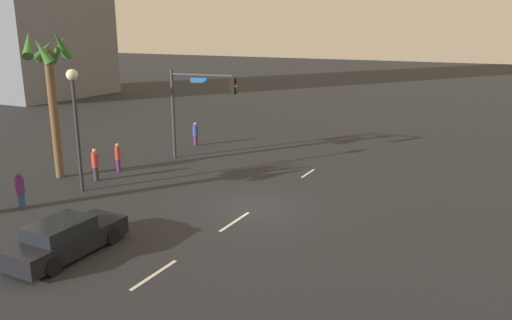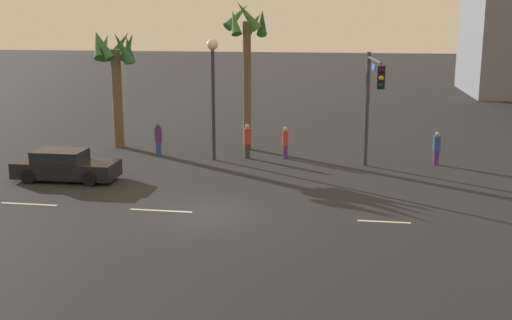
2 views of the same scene
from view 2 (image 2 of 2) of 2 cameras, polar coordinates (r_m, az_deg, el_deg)
ground_plane at (r=23.90m, az=-4.13°, el=-4.77°), size 220.00×220.00×0.00m
lane_stripe_2 at (r=26.48m, az=-19.62°, el=-3.73°), size 2.34×0.14×0.01m
lane_stripe_3 at (r=24.39m, az=-8.48°, el=-4.50°), size 2.42×0.14×0.01m
lane_stripe_4 at (r=23.31m, az=11.36°, el=-5.43°), size 1.86×0.14×0.01m
car_0 at (r=29.69m, az=-16.69°, el=-0.54°), size 4.58×1.92×1.36m
traffic_signal at (r=29.66m, az=10.32°, el=5.90°), size 0.74×4.43×5.53m
streetlamp at (r=32.04m, az=-3.88°, el=7.51°), size 0.56×0.56×6.10m
pedestrian_0 at (r=33.85m, az=-8.72°, el=1.87°), size 0.49×0.49×1.70m
pedestrian_1 at (r=32.63m, az=15.85°, el=1.07°), size 0.50×0.50×1.64m
pedestrian_2 at (r=32.77m, az=2.64°, el=1.64°), size 0.31×0.31×1.66m
pedestrian_3 at (r=32.83m, az=-0.79°, el=1.77°), size 0.50×0.50×1.79m
palm_tree_0 at (r=34.61m, az=-0.81°, el=10.39°), size 2.62×2.69×8.07m
palm_tree_1 at (r=36.09m, az=-12.44°, el=8.48°), size 2.72×2.64×6.58m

